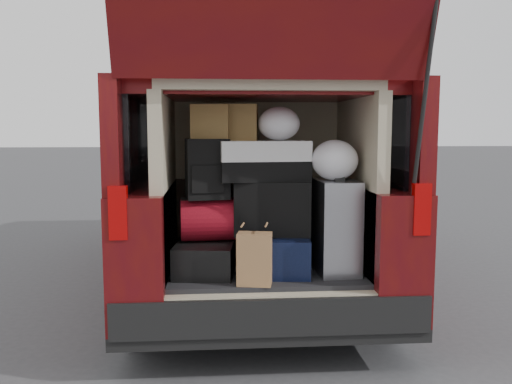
# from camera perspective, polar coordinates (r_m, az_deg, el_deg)

# --- Properties ---
(ground) EXTENTS (80.00, 80.00, 0.00)m
(ground) POSITION_cam_1_polar(r_m,az_deg,el_deg) (3.67, 1.15, -17.13)
(ground) COLOR #38383A
(ground) RESTS_ON ground
(minivan) EXTENTS (1.90, 5.35, 2.77)m
(minivan) POSITION_cam_1_polar(r_m,az_deg,el_deg) (5.23, -0.80, 0.45)
(minivan) COLOR black
(minivan) RESTS_ON ground
(load_floor) EXTENTS (1.24, 1.05, 0.55)m
(load_floor) POSITION_cam_1_polar(r_m,az_deg,el_deg) (3.82, 0.75, -11.70)
(load_floor) COLOR black
(load_floor) RESTS_ON ground
(black_hardshell) EXTENTS (0.42, 0.54, 0.20)m
(black_hardshell) POSITION_cam_1_polar(r_m,az_deg,el_deg) (3.56, -5.32, -6.84)
(black_hardshell) COLOR black
(black_hardshell) RESTS_ON load_floor
(navy_hardshell) EXTENTS (0.51, 0.60, 0.24)m
(navy_hardshell) POSITION_cam_1_polar(r_m,az_deg,el_deg) (3.59, 1.82, -6.32)
(navy_hardshell) COLOR black
(navy_hardshell) RESTS_ON load_floor
(silver_roller) EXTENTS (0.27, 0.41, 0.60)m
(silver_roller) POSITION_cam_1_polar(r_m,az_deg,el_deg) (3.56, 8.38, -3.58)
(silver_roller) COLOR silver
(silver_roller) RESTS_ON load_floor
(kraft_bag) EXTENTS (0.22, 0.16, 0.31)m
(kraft_bag) POSITION_cam_1_polar(r_m,az_deg,el_deg) (3.26, -0.16, -7.06)
(kraft_bag) COLOR #A87E4C
(kraft_bag) RESTS_ON load_floor
(red_duffel) EXTENTS (0.45, 0.31, 0.28)m
(red_duffel) POSITION_cam_1_polar(r_m,az_deg,el_deg) (3.56, -4.43, -2.86)
(red_duffel) COLOR maroon
(red_duffel) RESTS_ON black_hardshell
(black_soft_case) EXTENTS (0.52, 0.36, 0.35)m
(black_soft_case) POSITION_cam_1_polar(r_m,az_deg,el_deg) (3.54, 1.80, -1.62)
(black_soft_case) COLOR black
(black_soft_case) RESTS_ON navy_hardshell
(backpack) EXTENTS (0.29, 0.20, 0.38)m
(backpack) POSITION_cam_1_polar(r_m,az_deg,el_deg) (3.47, -5.13, 2.43)
(backpack) COLOR black
(backpack) RESTS_ON red_duffel
(twotone_duffel) EXTENTS (0.60, 0.35, 0.26)m
(twotone_duffel) POSITION_cam_1_polar(r_m,az_deg,el_deg) (3.53, 0.78, 3.32)
(twotone_duffel) COLOR silver
(twotone_duffel) RESTS_ON black_soft_case
(grocery_sack_lower) EXTENTS (0.26, 0.22, 0.22)m
(grocery_sack_lower) POSITION_cam_1_polar(r_m,az_deg,el_deg) (3.53, -4.82, 7.39)
(grocery_sack_lower) COLOR olive
(grocery_sack_lower) RESTS_ON backpack
(grocery_sack_upper) EXTENTS (0.26, 0.22, 0.24)m
(grocery_sack_upper) POSITION_cam_1_polar(r_m,az_deg,el_deg) (3.58, -1.77, 7.33)
(grocery_sack_upper) COLOR olive
(grocery_sack_upper) RESTS_ON twotone_duffel
(plastic_bag_center) EXTENTS (0.31, 0.29, 0.22)m
(plastic_bag_center) POSITION_cam_1_polar(r_m,az_deg,el_deg) (3.56, 2.43, 7.20)
(plastic_bag_center) COLOR silver
(plastic_bag_center) RESTS_ON twotone_duffel
(plastic_bag_right) EXTENTS (0.30, 0.29, 0.26)m
(plastic_bag_right) POSITION_cam_1_polar(r_m,az_deg,el_deg) (3.49, 8.29, 3.34)
(plastic_bag_right) COLOR silver
(plastic_bag_right) RESTS_ON silver_roller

